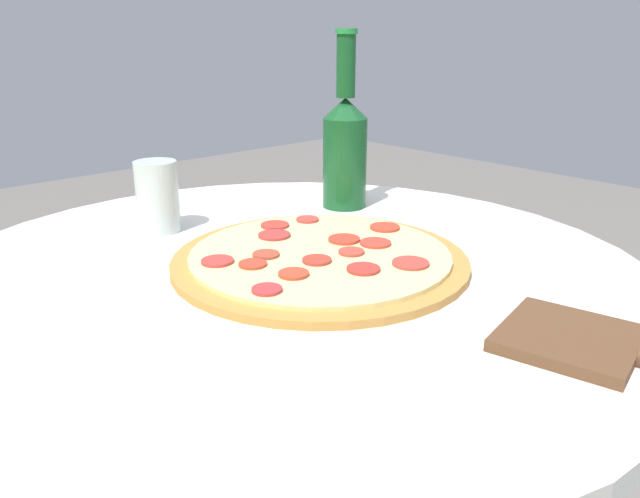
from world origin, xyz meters
TOP-DOWN VIEW (x-y plane):
  - table at (0.00, 0.00)m, footprint 0.90×0.90m
  - pizza at (-0.02, -0.04)m, footprint 0.37×0.37m
  - beer_bottle at (0.15, -0.25)m, footprint 0.07×0.07m
  - pizza_paddle at (-0.36, -0.08)m, footprint 0.26×0.14m
  - drinking_glass at (0.24, 0.04)m, footprint 0.06×0.06m

SIDE VIEW (x-z plane):
  - table at x=0.00m, z-range 0.22..0.99m
  - pizza_paddle at x=-0.36m, z-range 0.76..0.78m
  - pizza at x=-0.02m, z-range 0.76..0.78m
  - drinking_glass at x=0.24m, z-range 0.77..0.87m
  - beer_bottle at x=0.15m, z-range 0.73..1.01m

